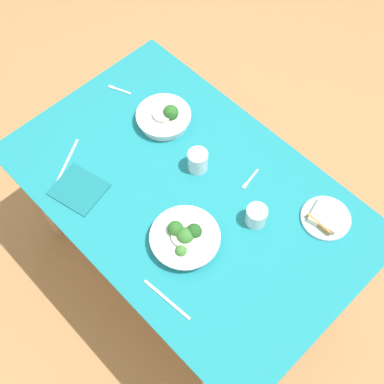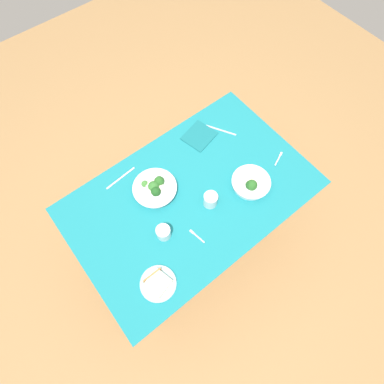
{
  "view_description": "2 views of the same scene",
  "coord_description": "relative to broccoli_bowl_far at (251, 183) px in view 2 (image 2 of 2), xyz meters",
  "views": [
    {
      "loc": [
        0.75,
        -0.7,
        2.46
      ],
      "look_at": [
        0.03,
        -0.0,
        0.75
      ],
      "focal_mm": 49.52,
      "sensor_mm": 36.0,
      "label": 1
    },
    {
      "loc": [
        0.46,
        0.59,
        2.33
      ],
      "look_at": [
        -0.0,
        0.0,
        0.75
      ],
      "focal_mm": 28.7,
      "sensor_mm": 36.0,
      "label": 2
    }
  ],
  "objects": [
    {
      "name": "water_glass_center",
      "position": [
        0.25,
        -0.06,
        0.01
      ],
      "size": [
        0.08,
        0.08,
        0.09
      ],
      "primitive_type": "cylinder",
      "color": "silver",
      "rests_on": "dining_table"
    },
    {
      "name": "napkin_folded_upper",
      "position": [
        0.01,
        -0.46,
        -0.03
      ],
      "size": [
        0.22,
        0.21,
        0.01
      ],
      "primitive_type": "cube",
      "rotation": [
        0.0,
        0.0,
        0.23
      ],
      "color": "#156870",
      "rests_on": "dining_table"
    },
    {
      "name": "dining_table",
      "position": [
        0.31,
        -0.17,
        -0.14
      ],
      "size": [
        1.41,
        0.9,
        0.71
      ],
      "color": "#197A84",
      "rests_on": "ground_plane"
    },
    {
      "name": "broccoli_bowl_near",
      "position": [
        0.45,
        -0.32,
        -0.0
      ],
      "size": [
        0.25,
        0.25,
        0.09
      ],
      "color": "white",
      "rests_on": "dining_table"
    },
    {
      "name": "table_knife_left",
      "position": [
        -0.12,
        -0.42,
        -0.03
      ],
      "size": [
        0.12,
        0.19,
        0.0
      ],
      "primitive_type": "cube",
      "rotation": [
        0.0,
        0.0,
        2.1
      ],
      "color": "#B7B7BC",
      "rests_on": "dining_table"
    },
    {
      "name": "water_glass_side",
      "position": [
        0.57,
        -0.07,
        0.01
      ],
      "size": [
        0.08,
        0.08,
        0.08
      ],
      "primitive_type": "cylinder",
      "color": "silver",
      "rests_on": "dining_table"
    },
    {
      "name": "table_knife_right",
      "position": [
        0.57,
        -0.52,
        -0.03
      ],
      "size": [
        0.21,
        0.03,
        0.0
      ],
      "primitive_type": "cube",
      "rotation": [
        0.0,
        0.0,
        0.09
      ],
      "color": "#B7B7BC",
      "rests_on": "dining_table"
    },
    {
      "name": "fork_by_near_bowl",
      "position": [
        -0.27,
        -0.03,
        -0.03
      ],
      "size": [
        0.1,
        0.05,
        0.0
      ],
      "rotation": [
        0.0,
        0.0,
        3.53
      ],
      "color": "#B7B7BC",
      "rests_on": "dining_table"
    },
    {
      "name": "ground_plane",
      "position": [
        0.31,
        -0.17,
        -0.74
      ],
      "size": [
        6.0,
        6.0,
        0.0
      ],
      "primitive_type": "plane",
      "color": "#9E7547"
    },
    {
      "name": "fork_by_far_bowl",
      "position": [
        0.44,
        0.04,
        -0.03
      ],
      "size": [
        0.03,
        0.11,
        0.0
      ],
      "rotation": [
        0.0,
        0.0,
        4.88
      ],
      "color": "#B7B7BC",
      "rests_on": "dining_table"
    },
    {
      "name": "bread_side_plate",
      "position": [
        0.75,
        0.12,
        -0.02
      ],
      "size": [
        0.19,
        0.19,
        0.04
      ],
      "color": "#99C6D1",
      "rests_on": "dining_table"
    },
    {
      "name": "broccoli_bowl_far",
      "position": [
        0.0,
        0.0,
        0.0
      ],
      "size": [
        0.23,
        0.23,
        0.09
      ],
      "color": "white",
      "rests_on": "dining_table"
    }
  ]
}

